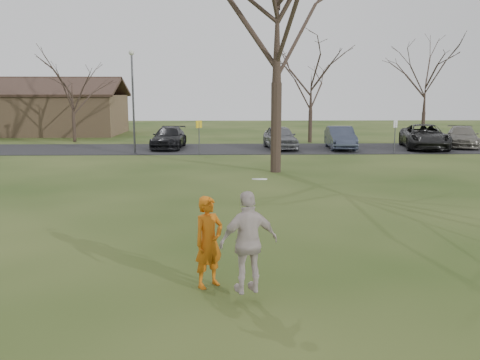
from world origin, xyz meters
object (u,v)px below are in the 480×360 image
at_px(car_3, 169,138).
at_px(big_tree, 277,20).
at_px(building, 9,113).
at_px(lamp_post, 133,89).
at_px(player_defender, 209,242).
at_px(car_4, 280,137).
at_px(car_5, 340,138).
at_px(car_7, 462,137).
at_px(catching_play, 249,242).
at_px(car_6, 424,137).

xyz_separation_m(car_3, big_tree, (6.20, -10.34, 6.26)).
bearing_deg(building, lamp_post, -47.91).
height_order(player_defender, car_4, player_defender).
relative_size(car_5, building, 0.22).
height_order(car_3, car_7, car_3).
height_order(car_3, big_tree, big_tree).
xyz_separation_m(car_4, big_tree, (-1.23, -9.78, 6.19)).
bearing_deg(lamp_post, car_3, 57.65).
height_order(car_3, car_4, car_4).
bearing_deg(catching_play, car_5, 73.96).
relative_size(car_3, big_tree, 0.35).
xyz_separation_m(player_defender, big_tree, (2.70, 14.58, 6.10)).
height_order(car_4, catching_play, catching_play).
xyz_separation_m(player_defender, car_7, (16.57, 25.18, -0.16)).
bearing_deg(catching_play, car_6, 62.85).
distance_m(player_defender, car_3, 25.16).
distance_m(player_defender, building, 42.25).
distance_m(car_3, building, 20.28).
relative_size(car_4, car_7, 0.94).
relative_size(car_6, car_7, 1.21).
distance_m(car_3, car_6, 17.08).
relative_size(car_3, car_7, 1.01).
bearing_deg(building, car_3, -38.72).
xyz_separation_m(car_5, car_6, (5.66, 0.09, 0.06)).
bearing_deg(car_5, big_tree, -115.48).
height_order(car_7, catching_play, catching_play).
relative_size(car_6, building, 0.28).
bearing_deg(big_tree, player_defender, -100.51).
height_order(car_4, car_5, car_4).
bearing_deg(catching_play, car_4, 82.76).
height_order(car_4, car_7, car_4).
distance_m(car_5, catching_play, 25.94).
bearing_deg(big_tree, car_6, 41.54).
xyz_separation_m(car_6, car_7, (3.01, 0.97, -0.11)).
bearing_deg(lamp_post, car_7, 8.06).
bearing_deg(car_3, player_defender, -79.24).
distance_m(catching_play, big_tree, 16.59).
bearing_deg(car_5, car_7, 10.12).
bearing_deg(player_defender, car_5, 31.86).
bearing_deg(player_defender, car_4, 40.83).
relative_size(car_3, catching_play, 2.32).
relative_size(car_3, lamp_post, 0.77).
bearing_deg(car_6, player_defender, -107.78).
xyz_separation_m(car_6, building, (-32.86, 13.37, 1.09)).
bearing_deg(catching_play, car_7, 58.65).
bearing_deg(lamp_post, catching_play, -75.23).
relative_size(car_4, car_6, 0.78).
relative_size(car_3, car_5, 1.07).
distance_m(catching_play, lamp_post, 23.84).
relative_size(car_3, car_6, 0.84).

